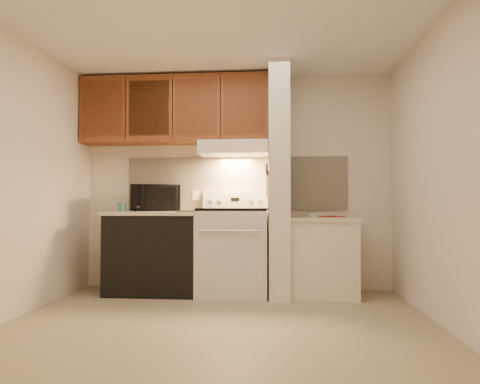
# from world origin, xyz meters

# --- Properties ---
(floor) EXTENTS (3.60, 3.60, 0.00)m
(floor) POSITION_xyz_m (0.00, 0.00, 0.00)
(floor) COLOR tan
(floor) RESTS_ON ground
(ceiling) EXTENTS (3.60, 3.60, 0.00)m
(ceiling) POSITION_xyz_m (0.00, 0.00, 2.50)
(ceiling) COLOR white
(ceiling) RESTS_ON wall_back
(wall_back) EXTENTS (3.60, 2.50, 0.02)m
(wall_back) POSITION_xyz_m (0.00, 1.50, 1.25)
(wall_back) COLOR silver
(wall_back) RESTS_ON floor
(wall_left) EXTENTS (0.02, 3.00, 2.50)m
(wall_left) POSITION_xyz_m (-1.80, 0.00, 1.25)
(wall_left) COLOR silver
(wall_left) RESTS_ON floor
(wall_right) EXTENTS (0.02, 3.00, 2.50)m
(wall_right) POSITION_xyz_m (1.80, 0.00, 1.25)
(wall_right) COLOR silver
(wall_right) RESTS_ON floor
(backsplash) EXTENTS (2.60, 0.02, 0.63)m
(backsplash) POSITION_xyz_m (0.00, 1.49, 1.24)
(backsplash) COLOR #EEDFC8
(backsplash) RESTS_ON wall_back
(range_body) EXTENTS (0.76, 0.65, 0.92)m
(range_body) POSITION_xyz_m (0.00, 1.16, 0.46)
(range_body) COLOR silver
(range_body) RESTS_ON floor
(oven_window) EXTENTS (0.50, 0.01, 0.30)m
(oven_window) POSITION_xyz_m (0.00, 0.84, 0.50)
(oven_window) COLOR black
(oven_window) RESTS_ON range_body
(oven_handle) EXTENTS (0.65, 0.02, 0.02)m
(oven_handle) POSITION_xyz_m (0.00, 0.80, 0.72)
(oven_handle) COLOR silver
(oven_handle) RESTS_ON range_body
(cooktop) EXTENTS (0.74, 0.64, 0.03)m
(cooktop) POSITION_xyz_m (0.00, 1.16, 0.94)
(cooktop) COLOR black
(cooktop) RESTS_ON range_body
(range_backguard) EXTENTS (0.76, 0.08, 0.20)m
(range_backguard) POSITION_xyz_m (0.00, 1.44, 1.05)
(range_backguard) COLOR silver
(range_backguard) RESTS_ON range_body
(range_display) EXTENTS (0.10, 0.01, 0.04)m
(range_display) POSITION_xyz_m (0.00, 1.40, 1.05)
(range_display) COLOR black
(range_display) RESTS_ON range_backguard
(range_knob_left_outer) EXTENTS (0.05, 0.02, 0.05)m
(range_knob_left_outer) POSITION_xyz_m (-0.28, 1.40, 1.05)
(range_knob_left_outer) COLOR silver
(range_knob_left_outer) RESTS_ON range_backguard
(range_knob_left_inner) EXTENTS (0.05, 0.02, 0.05)m
(range_knob_left_inner) POSITION_xyz_m (-0.18, 1.40, 1.05)
(range_knob_left_inner) COLOR silver
(range_knob_left_inner) RESTS_ON range_backguard
(range_knob_right_inner) EXTENTS (0.05, 0.02, 0.05)m
(range_knob_right_inner) POSITION_xyz_m (0.18, 1.40, 1.05)
(range_knob_right_inner) COLOR silver
(range_knob_right_inner) RESTS_ON range_backguard
(range_knob_right_outer) EXTENTS (0.05, 0.02, 0.05)m
(range_knob_right_outer) POSITION_xyz_m (0.28, 1.40, 1.05)
(range_knob_right_outer) COLOR silver
(range_knob_right_outer) RESTS_ON range_backguard
(dishwasher_front) EXTENTS (1.00, 0.63, 0.87)m
(dishwasher_front) POSITION_xyz_m (-0.88, 1.17, 0.43)
(dishwasher_front) COLOR black
(dishwasher_front) RESTS_ON floor
(left_countertop) EXTENTS (1.04, 0.67, 0.04)m
(left_countertop) POSITION_xyz_m (-0.88, 1.17, 0.89)
(left_countertop) COLOR beige
(left_countertop) RESTS_ON dishwasher_front
(spoon_rest) EXTENTS (0.25, 0.14, 0.02)m
(spoon_rest) POSITION_xyz_m (-0.48, 0.97, 0.92)
(spoon_rest) COLOR black
(spoon_rest) RESTS_ON left_countertop
(teal_jar) EXTENTS (0.12, 0.12, 0.10)m
(teal_jar) POSITION_xyz_m (-1.23, 1.06, 0.96)
(teal_jar) COLOR #31695F
(teal_jar) RESTS_ON left_countertop
(outlet) EXTENTS (0.08, 0.01, 0.12)m
(outlet) POSITION_xyz_m (-0.48, 1.48, 1.10)
(outlet) COLOR #F5E3CF
(outlet) RESTS_ON backsplash
(microwave) EXTENTS (0.65, 0.54, 0.31)m
(microwave) POSITION_xyz_m (-0.93, 1.31, 1.06)
(microwave) COLOR black
(microwave) RESTS_ON left_countertop
(partition_pillar) EXTENTS (0.22, 0.70, 2.50)m
(partition_pillar) POSITION_xyz_m (0.51, 1.15, 1.25)
(partition_pillar) COLOR white
(partition_pillar) RESTS_ON floor
(pillar_trim) EXTENTS (0.01, 0.70, 0.04)m
(pillar_trim) POSITION_xyz_m (0.39, 1.15, 1.30)
(pillar_trim) COLOR brown
(pillar_trim) RESTS_ON partition_pillar
(knife_strip) EXTENTS (0.02, 0.42, 0.04)m
(knife_strip) POSITION_xyz_m (0.39, 1.10, 1.32)
(knife_strip) COLOR black
(knife_strip) RESTS_ON partition_pillar
(knife_blade_a) EXTENTS (0.01, 0.03, 0.16)m
(knife_blade_a) POSITION_xyz_m (0.38, 0.95, 1.22)
(knife_blade_a) COLOR silver
(knife_blade_a) RESTS_ON knife_strip
(knife_handle_a) EXTENTS (0.02, 0.02, 0.10)m
(knife_handle_a) POSITION_xyz_m (0.38, 0.95, 1.37)
(knife_handle_a) COLOR black
(knife_handle_a) RESTS_ON knife_strip
(knife_blade_b) EXTENTS (0.01, 0.04, 0.18)m
(knife_blade_b) POSITION_xyz_m (0.38, 1.03, 1.21)
(knife_blade_b) COLOR silver
(knife_blade_b) RESTS_ON knife_strip
(knife_handle_b) EXTENTS (0.02, 0.02, 0.10)m
(knife_handle_b) POSITION_xyz_m (0.38, 1.02, 1.37)
(knife_handle_b) COLOR black
(knife_handle_b) RESTS_ON knife_strip
(knife_blade_c) EXTENTS (0.01, 0.04, 0.20)m
(knife_blade_c) POSITION_xyz_m (0.38, 1.11, 1.20)
(knife_blade_c) COLOR silver
(knife_blade_c) RESTS_ON knife_strip
(knife_handle_c) EXTENTS (0.02, 0.02, 0.10)m
(knife_handle_c) POSITION_xyz_m (0.38, 1.10, 1.37)
(knife_handle_c) COLOR black
(knife_handle_c) RESTS_ON knife_strip
(knife_blade_d) EXTENTS (0.01, 0.04, 0.16)m
(knife_blade_d) POSITION_xyz_m (0.38, 1.18, 1.22)
(knife_blade_d) COLOR silver
(knife_blade_d) RESTS_ON knife_strip
(knife_handle_d) EXTENTS (0.02, 0.02, 0.10)m
(knife_handle_d) POSITION_xyz_m (0.38, 1.19, 1.37)
(knife_handle_d) COLOR black
(knife_handle_d) RESTS_ON knife_strip
(knife_blade_e) EXTENTS (0.01, 0.04, 0.18)m
(knife_blade_e) POSITION_xyz_m (0.38, 1.25, 1.21)
(knife_blade_e) COLOR silver
(knife_blade_e) RESTS_ON knife_strip
(knife_handle_e) EXTENTS (0.02, 0.02, 0.10)m
(knife_handle_e) POSITION_xyz_m (0.38, 1.25, 1.37)
(knife_handle_e) COLOR black
(knife_handle_e) RESTS_ON knife_strip
(oven_mitt) EXTENTS (0.03, 0.10, 0.24)m
(oven_mitt) POSITION_xyz_m (0.38, 1.32, 1.19)
(oven_mitt) COLOR gray
(oven_mitt) RESTS_ON partition_pillar
(right_cab_base) EXTENTS (0.70, 0.60, 0.81)m
(right_cab_base) POSITION_xyz_m (0.97, 1.15, 0.40)
(right_cab_base) COLOR #F5E3CF
(right_cab_base) RESTS_ON floor
(right_countertop) EXTENTS (0.74, 0.64, 0.04)m
(right_countertop) POSITION_xyz_m (0.97, 1.15, 0.83)
(right_countertop) COLOR beige
(right_countertop) RESTS_ON right_cab_base
(red_folder) EXTENTS (0.31, 0.35, 0.01)m
(red_folder) POSITION_xyz_m (1.07, 1.25, 0.85)
(red_folder) COLOR #AD1A0E
(red_folder) RESTS_ON right_countertop
(white_box) EXTENTS (0.16, 0.12, 0.04)m
(white_box) POSITION_xyz_m (0.92, 1.33, 0.87)
(white_box) COLOR white
(white_box) RESTS_ON right_countertop
(range_hood) EXTENTS (0.78, 0.44, 0.15)m
(range_hood) POSITION_xyz_m (0.00, 1.28, 1.62)
(range_hood) COLOR #F5E3CF
(range_hood) RESTS_ON upper_cabinets
(hood_lip) EXTENTS (0.78, 0.04, 0.06)m
(hood_lip) POSITION_xyz_m (0.00, 1.07, 1.58)
(hood_lip) COLOR #F5E3CF
(hood_lip) RESTS_ON range_hood
(upper_cabinets) EXTENTS (2.18, 0.33, 0.77)m
(upper_cabinets) POSITION_xyz_m (-0.69, 1.32, 2.08)
(upper_cabinets) COLOR brown
(upper_cabinets) RESTS_ON wall_back
(cab_door_a) EXTENTS (0.46, 0.01, 0.63)m
(cab_door_a) POSITION_xyz_m (-1.51, 1.17, 2.08)
(cab_door_a) COLOR brown
(cab_door_a) RESTS_ON upper_cabinets
(cab_gap_a) EXTENTS (0.01, 0.01, 0.73)m
(cab_gap_a) POSITION_xyz_m (-1.23, 1.16, 2.08)
(cab_gap_a) COLOR black
(cab_gap_a) RESTS_ON upper_cabinets
(cab_door_b) EXTENTS (0.46, 0.01, 0.63)m
(cab_door_b) POSITION_xyz_m (-0.96, 1.17, 2.08)
(cab_door_b) COLOR brown
(cab_door_b) RESTS_ON upper_cabinets
(cab_gap_b) EXTENTS (0.01, 0.01, 0.73)m
(cab_gap_b) POSITION_xyz_m (-0.69, 1.16, 2.08)
(cab_gap_b) COLOR black
(cab_gap_b) RESTS_ON upper_cabinets
(cab_door_c) EXTENTS (0.46, 0.01, 0.63)m
(cab_door_c) POSITION_xyz_m (-0.42, 1.17, 2.08)
(cab_door_c) COLOR brown
(cab_door_c) RESTS_ON upper_cabinets
(cab_gap_c) EXTENTS (0.01, 0.01, 0.73)m
(cab_gap_c) POSITION_xyz_m (-0.14, 1.16, 2.08)
(cab_gap_c) COLOR black
(cab_gap_c) RESTS_ON upper_cabinets
(cab_door_d) EXTENTS (0.46, 0.01, 0.63)m
(cab_door_d) POSITION_xyz_m (0.13, 1.17, 2.08)
(cab_door_d) COLOR brown
(cab_door_d) RESTS_ON upper_cabinets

